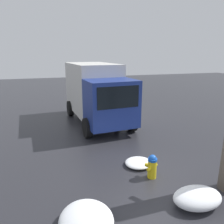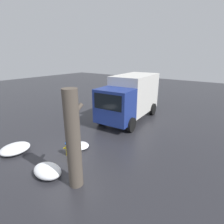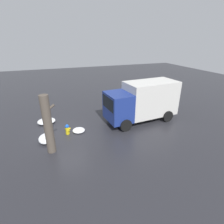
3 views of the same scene
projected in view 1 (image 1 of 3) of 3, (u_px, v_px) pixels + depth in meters
name	position (u px, v px, depth m)	size (l,w,h in m)	color
ground_plane	(152.00, 177.00, 6.67)	(60.00, 60.00, 0.00)	#28282D
fire_hydrant	(152.00, 166.00, 6.57)	(0.38, 0.45, 0.75)	yellow
delivery_truck	(96.00, 91.00, 11.71)	(5.93, 2.84, 3.14)	navy
pedestrian	(116.00, 112.00, 10.66)	(0.36, 0.36, 1.66)	#23232D
snow_pile_by_hydrant	(197.00, 198.00, 5.40)	(0.88, 1.27, 0.42)	white
snow_pile_curbside	(86.00, 220.00, 4.70)	(1.37, 1.19, 0.37)	white
snow_pile_by_tree	(139.00, 163.00, 7.35)	(0.87, 0.91, 0.20)	white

